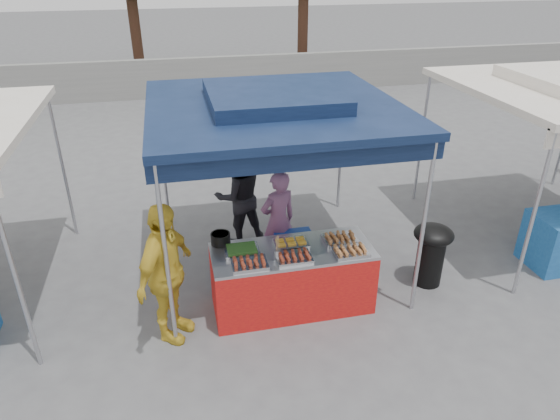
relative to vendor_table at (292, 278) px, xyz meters
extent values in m
plane|color=#545456|center=(0.00, 0.10, -0.43)|extent=(80.00, 80.00, 0.00)
cube|color=slate|center=(0.00, 11.10, 0.17)|extent=(40.00, 0.25, 1.20)
cylinder|color=#B0B0B7|center=(-1.50, -0.40, 0.72)|extent=(0.05, 0.05, 2.30)
cylinder|color=#B0B0B7|center=(1.50, -0.40, 0.72)|extent=(0.05, 0.05, 2.30)
cylinder|color=#B0B0B7|center=(-1.50, 2.60, 0.72)|extent=(0.05, 0.05, 2.30)
cylinder|color=#B0B0B7|center=(1.50, 2.60, 0.72)|extent=(0.05, 0.05, 2.30)
cube|color=#0F1D3D|center=(0.00, 1.10, 1.92)|extent=(3.20, 3.20, 0.10)
cube|color=#0F1D3D|center=(0.00, 1.10, 2.05)|extent=(1.65, 1.65, 0.18)
cube|color=#0F1D3D|center=(0.00, -0.40, 1.77)|extent=(3.20, 0.04, 0.25)
cylinder|color=#B0B0B7|center=(-3.00, -0.40, 0.72)|extent=(0.05, 0.05, 2.30)
cylinder|color=#B0B0B7|center=(-3.00, 2.60, 0.72)|extent=(0.05, 0.05, 2.30)
cylinder|color=#B0B0B7|center=(3.00, -0.40, 0.72)|extent=(0.05, 0.05, 2.30)
cylinder|color=#B0B0B7|center=(3.00, 2.60, 0.72)|extent=(0.05, 0.05, 2.30)
cylinder|color=#3D2317|center=(-2.19, 13.45, 1.64)|extent=(0.36, 0.36, 4.12)
cylinder|color=#3D2317|center=(3.53, 12.78, 1.80)|extent=(0.36, 0.36, 4.44)
cube|color=#B51512|center=(0.00, 0.00, -0.02)|extent=(2.00, 0.80, 0.81)
cube|color=#B0B0B7|center=(0.00, 0.00, 0.40)|extent=(2.00, 0.80, 0.04)
cube|color=#BBBCC0|center=(-0.58, -0.24, 0.45)|extent=(0.42, 0.30, 0.05)
cube|color=maroon|center=(-0.58, -0.24, 0.49)|extent=(0.35, 0.25, 0.02)
cube|color=#BBBCC0|center=(-0.04, -0.22, 0.45)|extent=(0.42, 0.30, 0.05)
cube|color=maroon|center=(-0.04, -0.22, 0.49)|extent=(0.35, 0.25, 0.02)
cube|color=#BBBCC0|center=(0.67, -0.24, 0.45)|extent=(0.42, 0.30, 0.05)
cube|color=#A46738|center=(0.67, -0.24, 0.49)|extent=(0.35, 0.25, 0.02)
cube|color=#BBBCC0|center=(-0.62, 0.07, 0.45)|extent=(0.42, 0.30, 0.05)
cube|color=#26521C|center=(-0.62, 0.07, 0.49)|extent=(0.35, 0.25, 0.02)
cube|color=#BBBCC0|center=(0.01, 0.11, 0.45)|extent=(0.42, 0.30, 0.05)
cube|color=gold|center=(0.01, 0.11, 0.49)|extent=(0.35, 0.25, 0.02)
cube|color=#BBBCC0|center=(0.64, 0.07, 0.45)|extent=(0.42, 0.30, 0.05)
cube|color=#A46738|center=(0.64, 0.07, 0.49)|extent=(0.35, 0.25, 0.02)
cylinder|color=black|center=(-0.84, 0.34, 0.50)|extent=(0.25, 0.25, 0.14)
cylinder|color=#B0B0B7|center=(-0.21, -0.13, 0.48)|extent=(0.08, 0.08, 0.11)
cylinder|color=black|center=(1.97, 0.09, -0.07)|extent=(0.37, 0.37, 0.72)
ellipsoid|color=black|center=(1.97, 0.09, 0.35)|extent=(0.53, 0.53, 0.24)
cube|color=#123798|center=(-0.51, 0.68, -0.28)|extent=(0.49, 0.35, 0.30)
cube|color=#123798|center=(0.20, 0.71, -0.26)|extent=(0.54, 0.38, 0.32)
cube|color=#123798|center=(0.20, 0.71, 0.06)|extent=(0.53, 0.37, 0.32)
imported|color=#815278|center=(0.03, 0.94, 0.33)|extent=(0.63, 0.51, 1.50)
imported|color=black|center=(-0.40, 1.79, 0.36)|extent=(0.84, 0.70, 1.57)
imported|color=gold|center=(-1.53, -0.23, 0.45)|extent=(0.91, 1.10, 1.75)
camera|label=1|loc=(-1.29, -5.07, 3.68)|focal=32.00mm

